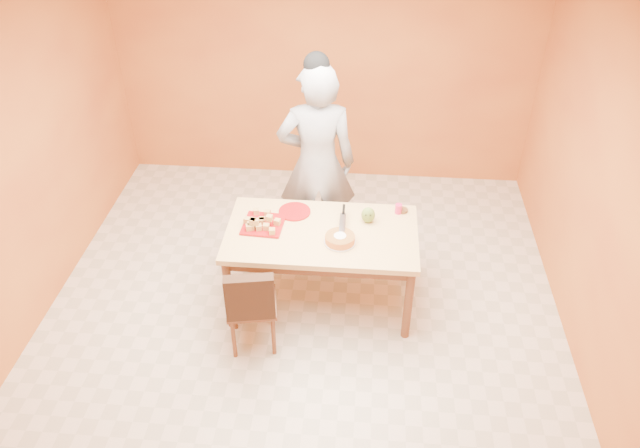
# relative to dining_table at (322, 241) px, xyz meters

# --- Properties ---
(floor) EXTENTS (5.00, 5.00, 0.00)m
(floor) POSITION_rel_dining_table_xyz_m (-0.15, -0.32, -0.67)
(floor) COLOR beige
(floor) RESTS_ON ground
(ceiling) EXTENTS (5.00, 5.00, 0.00)m
(ceiling) POSITION_rel_dining_table_xyz_m (-0.15, -0.32, 2.03)
(ceiling) COLOR white
(ceiling) RESTS_ON wall_back
(wall_back) EXTENTS (4.50, 0.00, 4.50)m
(wall_back) POSITION_rel_dining_table_xyz_m (-0.15, 2.18, 0.68)
(wall_back) COLOR orange
(wall_back) RESTS_ON floor
(wall_left) EXTENTS (0.00, 5.00, 5.00)m
(wall_left) POSITION_rel_dining_table_xyz_m (-2.40, -0.32, 0.68)
(wall_left) COLOR orange
(wall_left) RESTS_ON floor
(wall_right) EXTENTS (0.00, 5.00, 5.00)m
(wall_right) POSITION_rel_dining_table_xyz_m (2.10, -0.32, 0.68)
(wall_right) COLOR orange
(wall_right) RESTS_ON floor
(dining_table) EXTENTS (1.60, 0.90, 0.76)m
(dining_table) POSITION_rel_dining_table_xyz_m (0.00, 0.00, 0.00)
(dining_table) COLOR #EDCB7C
(dining_table) RESTS_ON floor
(dining_chair) EXTENTS (0.46, 0.52, 0.86)m
(dining_chair) POSITION_rel_dining_table_xyz_m (-0.52, -0.57, -0.22)
(dining_chair) COLOR brown
(dining_chair) RESTS_ON floor
(pastry_pile) EXTENTS (0.30, 0.30, 0.10)m
(pastry_pile) POSITION_rel_dining_table_xyz_m (-0.50, 0.04, 0.16)
(pastry_pile) COLOR tan
(pastry_pile) RESTS_ON pastry_platter
(person) EXTENTS (0.77, 0.55, 1.95)m
(person) POSITION_rel_dining_table_xyz_m (-0.10, 0.72, 0.31)
(person) COLOR gray
(person) RESTS_ON floor
(pastry_platter) EXTENTS (0.36, 0.36, 0.02)m
(pastry_platter) POSITION_rel_dining_table_xyz_m (-0.50, 0.04, 0.10)
(pastry_platter) COLOR #9C0E11
(pastry_platter) RESTS_ON dining_table
(red_dinner_plate) EXTENTS (0.36, 0.36, 0.02)m
(red_dinner_plate) POSITION_rel_dining_table_xyz_m (-0.26, 0.26, 0.10)
(red_dinner_plate) COLOR #9C0E11
(red_dinner_plate) RESTS_ON dining_table
(white_cake_plate) EXTENTS (0.28, 0.28, 0.01)m
(white_cake_plate) POSITION_rel_dining_table_xyz_m (0.16, -0.13, 0.10)
(white_cake_plate) COLOR silver
(white_cake_plate) RESTS_ON dining_table
(sponge_cake) EXTENTS (0.31, 0.31, 0.06)m
(sponge_cake) POSITION_rel_dining_table_xyz_m (0.16, -0.13, 0.13)
(sponge_cake) COLOR #C07631
(sponge_cake) RESTS_ON white_cake_plate
(cake_server) EXTENTS (0.05, 0.26, 0.01)m
(cake_server) POSITION_rel_dining_table_xyz_m (0.17, 0.05, 0.17)
(cake_server) COLOR silver
(cake_server) RESTS_ON sponge_cake
(egg_ornament) EXTENTS (0.12, 0.10, 0.15)m
(egg_ornament) POSITION_rel_dining_table_xyz_m (0.38, 0.17, 0.17)
(egg_ornament) COLOR olive
(egg_ornament) RESTS_ON dining_table
(magenta_glass) EXTENTS (0.08, 0.08, 0.09)m
(magenta_glass) POSITION_rel_dining_table_xyz_m (0.64, 0.33, 0.14)
(magenta_glass) COLOR #CF1F55
(magenta_glass) RESTS_ON dining_table
(checker_tin) EXTENTS (0.10, 0.10, 0.03)m
(checker_tin) POSITION_rel_dining_table_xyz_m (0.68, 0.35, 0.11)
(checker_tin) COLOR #371B0F
(checker_tin) RESTS_ON dining_table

